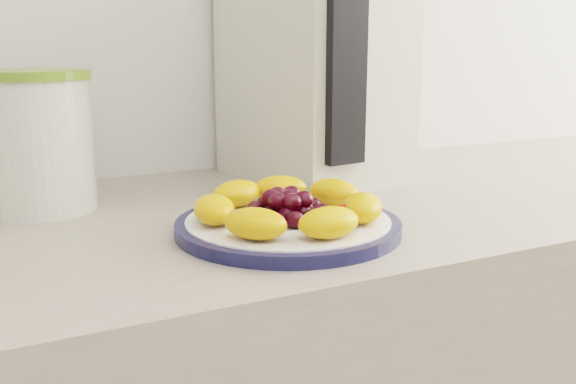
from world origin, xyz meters
name	(u,v)px	position (x,y,z in m)	size (l,w,h in m)	color
plate_rim	(288,226)	(0.02, 1.08, 0.91)	(0.27, 0.27, 0.01)	#15183D
plate_face	(288,226)	(0.02, 1.08, 0.91)	(0.25, 0.25, 0.02)	white
canister	(37,146)	(-0.23, 1.32, 0.99)	(0.15, 0.15, 0.18)	#455E20
canister_lid	(30,74)	(-0.23, 1.32, 1.08)	(0.15, 0.15, 0.01)	olive
appliance_body	(312,68)	(0.20, 1.35, 1.08)	(0.21, 0.29, 0.36)	beige
appliance_panel	(346,69)	(0.17, 1.20, 1.09)	(0.06, 0.02, 0.27)	black
fruit_plate	(289,205)	(0.02, 1.08, 0.93)	(0.23, 0.23, 0.04)	orange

